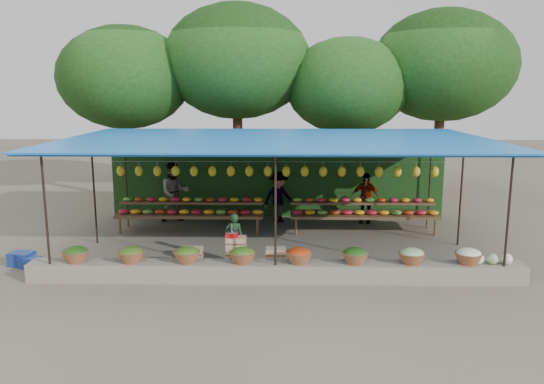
{
  "coord_description": "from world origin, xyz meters",
  "views": [
    {
      "loc": [
        0.1,
        -13.59,
        4.05
      ],
      "look_at": [
        -0.12,
        0.2,
        1.37
      ],
      "focal_mm": 35.0,
      "sensor_mm": 36.0,
      "label": 1
    }
  ],
  "objects_px": {
    "weighing_scale": "(232,234)",
    "blue_crate_back": "(30,262)",
    "vendor_seated": "(234,238)",
    "crate_counter": "(235,256)",
    "blue_crate_front": "(22,259)"
  },
  "relations": [
    {
      "from": "weighing_scale",
      "to": "blue_crate_front",
      "type": "xyz_separation_m",
      "value": [
        -4.95,
        0.21,
        -0.69
      ]
    },
    {
      "from": "crate_counter",
      "to": "weighing_scale",
      "type": "height_order",
      "value": "weighing_scale"
    },
    {
      "from": "crate_counter",
      "to": "blue_crate_front",
      "type": "xyz_separation_m",
      "value": [
        -5.01,
        0.21,
        -0.15
      ]
    },
    {
      "from": "vendor_seated",
      "to": "weighing_scale",
      "type": "bearing_deg",
      "value": 97.22
    },
    {
      "from": "weighing_scale",
      "to": "blue_crate_front",
      "type": "distance_m",
      "value": 5.0
    },
    {
      "from": "vendor_seated",
      "to": "blue_crate_front",
      "type": "height_order",
      "value": "vendor_seated"
    },
    {
      "from": "weighing_scale",
      "to": "vendor_seated",
      "type": "bearing_deg",
      "value": 89.79
    },
    {
      "from": "crate_counter",
      "to": "vendor_seated",
      "type": "relative_size",
      "value": 1.98
    },
    {
      "from": "vendor_seated",
      "to": "blue_crate_front",
      "type": "relative_size",
      "value": 2.26
    },
    {
      "from": "vendor_seated",
      "to": "blue_crate_back",
      "type": "xyz_separation_m",
      "value": [
        -4.67,
        -0.54,
        -0.46
      ]
    },
    {
      "from": "vendor_seated",
      "to": "blue_crate_back",
      "type": "height_order",
      "value": "vendor_seated"
    },
    {
      "from": "crate_counter",
      "to": "weighing_scale",
      "type": "bearing_deg",
      "value": 180.0
    },
    {
      "from": "vendor_seated",
      "to": "blue_crate_front",
      "type": "distance_m",
      "value": 4.98
    },
    {
      "from": "crate_counter",
      "to": "blue_crate_back",
      "type": "height_order",
      "value": "crate_counter"
    },
    {
      "from": "weighing_scale",
      "to": "blue_crate_back",
      "type": "relative_size",
      "value": 0.7
    }
  ]
}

